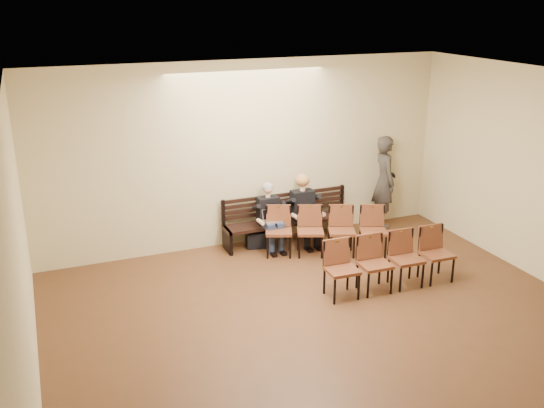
# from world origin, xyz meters

# --- Properties ---
(ground) EXTENTS (10.00, 10.00, 0.00)m
(ground) POSITION_xyz_m (0.00, 0.00, 0.00)
(ground) COLOR #56321D
(ground) RESTS_ON ground
(room_walls) EXTENTS (8.02, 10.01, 3.51)m
(room_walls) POSITION_xyz_m (0.00, 0.79, 2.54)
(room_walls) COLOR beige
(room_walls) RESTS_ON ground
(bench) EXTENTS (2.60, 0.90, 0.45)m
(bench) POSITION_xyz_m (0.71, 4.65, 0.23)
(bench) COLOR black
(bench) RESTS_ON ground
(seated_man) EXTENTS (0.50, 0.69, 1.20)m
(seated_man) POSITION_xyz_m (0.27, 4.53, 0.60)
(seated_man) COLOR black
(seated_man) RESTS_ON ground
(seated_woman) EXTENTS (0.54, 0.75, 1.25)m
(seated_woman) POSITION_xyz_m (0.99, 4.53, 0.63)
(seated_woman) COLOR black
(seated_woman) RESTS_ON ground
(laptop) EXTENTS (0.34, 0.28, 0.23)m
(laptop) POSITION_xyz_m (0.26, 4.36, 0.56)
(laptop) COLOR #BBBBC0
(laptop) RESTS_ON bench
(water_bottle) EXTENTS (0.07, 0.07, 0.21)m
(water_bottle) POSITION_xyz_m (1.14, 4.32, 0.55)
(water_bottle) COLOR silver
(water_bottle) RESTS_ON bench
(bag) EXTENTS (0.47, 0.37, 0.31)m
(bag) POSITION_xyz_m (0.05, 4.63, 0.16)
(bag) COLOR black
(bag) RESTS_ON ground
(passerby) EXTENTS (0.67, 0.89, 2.20)m
(passerby) POSITION_xyz_m (2.90, 4.75, 1.10)
(passerby) COLOR #35302B
(passerby) RESTS_ON ground
(chair_row_front) EXTENTS (2.25, 1.28, 0.91)m
(chair_row_front) POSITION_xyz_m (1.10, 3.82, 0.46)
(chair_row_front) COLOR brown
(chair_row_front) RESTS_ON ground
(chair_row_back) EXTENTS (2.27, 0.57, 0.93)m
(chair_row_back) POSITION_xyz_m (1.45, 2.20, 0.46)
(chair_row_back) COLOR brown
(chair_row_back) RESTS_ON ground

